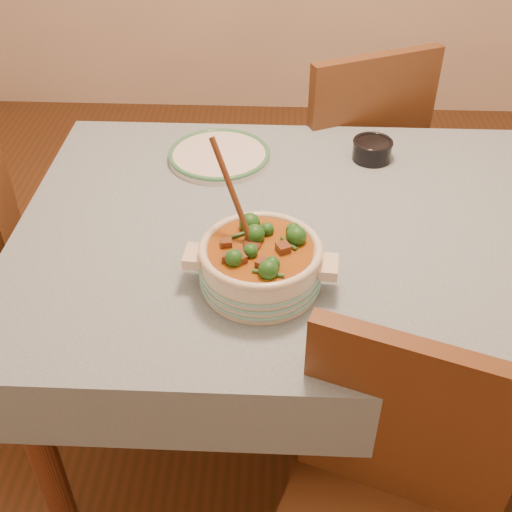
{
  "coord_description": "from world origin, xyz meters",
  "views": [
    {
      "loc": [
        -0.18,
        -1.31,
        1.7
      ],
      "look_at": [
        -0.23,
        -0.24,
        0.85
      ],
      "focal_mm": 45.0,
      "sensor_mm": 36.0,
      "label": 1
    }
  ],
  "objects_px": {
    "condiment_bowl": "(372,149)",
    "chair_far": "(349,157)",
    "stew_casserole": "(260,261)",
    "white_plate": "(219,155)",
    "dining_table": "(347,255)"
  },
  "relations": [
    {
      "from": "dining_table",
      "to": "white_plate",
      "type": "xyz_separation_m",
      "value": [
        -0.36,
        0.32,
        0.11
      ]
    },
    {
      "from": "stew_casserole",
      "to": "chair_far",
      "type": "bearing_deg",
      "value": 73.43
    },
    {
      "from": "dining_table",
      "to": "condiment_bowl",
      "type": "bearing_deg",
      "value": 76.31
    },
    {
      "from": "condiment_bowl",
      "to": "chair_far",
      "type": "bearing_deg",
      "value": 92.8
    },
    {
      "from": "condiment_bowl",
      "to": "chair_far",
      "type": "relative_size",
      "value": 0.15
    },
    {
      "from": "white_plate",
      "to": "chair_far",
      "type": "height_order",
      "value": "chair_far"
    },
    {
      "from": "stew_casserole",
      "to": "chair_far",
      "type": "relative_size",
      "value": 0.35
    },
    {
      "from": "stew_casserole",
      "to": "white_plate",
      "type": "height_order",
      "value": "stew_casserole"
    },
    {
      "from": "stew_casserole",
      "to": "white_plate",
      "type": "xyz_separation_m",
      "value": [
        -0.14,
        0.55,
        -0.05
      ]
    },
    {
      "from": "white_plate",
      "to": "condiment_bowl",
      "type": "relative_size",
      "value": 2.65
    },
    {
      "from": "stew_casserole",
      "to": "condiment_bowl",
      "type": "height_order",
      "value": "stew_casserole"
    },
    {
      "from": "stew_casserole",
      "to": "chair_far",
      "type": "distance_m",
      "value": 1.03
    },
    {
      "from": "dining_table",
      "to": "white_plate",
      "type": "bearing_deg",
      "value": 138.43
    },
    {
      "from": "dining_table",
      "to": "condiment_bowl",
      "type": "relative_size",
      "value": 11.92
    },
    {
      "from": "stew_casserole",
      "to": "condiment_bowl",
      "type": "relative_size",
      "value": 2.41
    }
  ]
}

